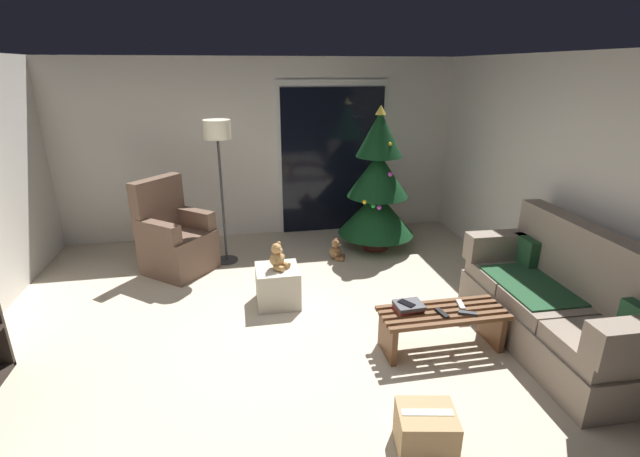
% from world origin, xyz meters
% --- Properties ---
extents(ground_plane, '(7.00, 7.00, 0.00)m').
position_xyz_m(ground_plane, '(0.00, 0.00, 0.00)').
color(ground_plane, beige).
extents(wall_back, '(5.72, 0.12, 2.50)m').
position_xyz_m(wall_back, '(0.00, 3.06, 1.25)').
color(wall_back, silver).
rests_on(wall_back, ground).
extents(wall_right, '(0.12, 6.00, 2.50)m').
position_xyz_m(wall_right, '(2.86, 0.00, 1.25)').
color(wall_right, silver).
rests_on(wall_right, ground).
extents(patio_door_frame, '(1.60, 0.02, 2.20)m').
position_xyz_m(patio_door_frame, '(1.02, 2.99, 1.10)').
color(patio_door_frame, silver).
rests_on(patio_door_frame, ground).
extents(patio_door_glass, '(1.50, 0.02, 2.10)m').
position_xyz_m(patio_door_glass, '(1.02, 2.97, 1.05)').
color(patio_door_glass, black).
rests_on(patio_door_glass, ground).
extents(couch, '(0.84, 1.96, 1.08)m').
position_xyz_m(couch, '(2.32, -0.40, 0.40)').
color(couch, gray).
rests_on(couch, ground).
extents(coffee_table, '(1.10, 0.40, 0.37)m').
position_xyz_m(coffee_table, '(1.30, -0.27, 0.25)').
color(coffee_table, brown).
rests_on(coffee_table, ground).
extents(remote_white, '(0.08, 0.16, 0.02)m').
position_xyz_m(remote_white, '(1.49, -0.21, 0.39)').
color(remote_white, silver).
rests_on(remote_white, coffee_table).
extents(remote_black, '(0.07, 0.16, 0.02)m').
position_xyz_m(remote_black, '(1.26, -0.32, 0.39)').
color(remote_black, black).
rests_on(remote_black, coffee_table).
extents(remote_graphite, '(0.16, 0.11, 0.02)m').
position_xyz_m(remote_graphite, '(1.48, -0.36, 0.39)').
color(remote_graphite, '#333338').
rests_on(remote_graphite, coffee_table).
extents(book_stack, '(0.25, 0.21, 0.06)m').
position_xyz_m(book_stack, '(1.01, -0.19, 0.41)').
color(book_stack, '#A32D28').
rests_on(book_stack, coffee_table).
extents(cell_phone, '(0.14, 0.16, 0.01)m').
position_xyz_m(cell_phone, '(0.99, -0.19, 0.44)').
color(cell_phone, black).
rests_on(cell_phone, book_stack).
extents(christmas_tree, '(1.02, 1.02, 1.92)m').
position_xyz_m(christmas_tree, '(1.44, 2.10, 0.85)').
color(christmas_tree, '#4C1E19').
rests_on(christmas_tree, ground).
extents(armchair, '(0.97, 0.96, 1.13)m').
position_xyz_m(armchair, '(-1.16, 1.88, 0.40)').
color(armchair, brown).
rests_on(armchair, ground).
extents(floor_lamp, '(0.32, 0.32, 1.78)m').
position_xyz_m(floor_lamp, '(-0.57, 2.03, 1.51)').
color(floor_lamp, '#2D2D30').
rests_on(floor_lamp, ground).
extents(ottoman, '(0.44, 0.44, 0.40)m').
position_xyz_m(ottoman, '(-0.03, 0.81, 0.20)').
color(ottoman, beige).
rests_on(ottoman, ground).
extents(teddy_bear_honey, '(0.22, 0.21, 0.29)m').
position_xyz_m(teddy_bear_honey, '(-0.02, 0.81, 0.52)').
color(teddy_bear_honey, tan).
rests_on(teddy_bear_honey, ottoman).
extents(teddy_bear_chestnut_by_tree, '(0.21, 0.21, 0.29)m').
position_xyz_m(teddy_bear_chestnut_by_tree, '(0.83, 1.81, 0.12)').
color(teddy_bear_chestnut_by_tree, brown).
rests_on(teddy_bear_chestnut_by_tree, ground).
extents(cardboard_box_taped_mid_floor, '(0.42, 0.38, 0.30)m').
position_xyz_m(cardboard_box_taped_mid_floor, '(0.71, -1.30, 0.15)').
color(cardboard_box_taped_mid_floor, tan).
rests_on(cardboard_box_taped_mid_floor, ground).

